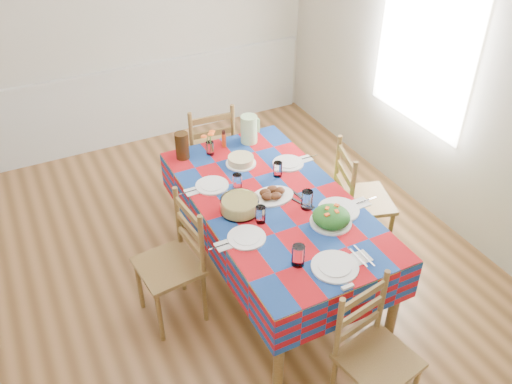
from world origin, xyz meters
The scene contains 23 objects.
room centered at (0.00, 0.00, 1.35)m, with size 4.58×5.08×2.78m.
wainscot centered at (0.00, 2.48, 0.49)m, with size 4.41×0.06×0.92m.
window_right centered at (2.23, 0.30, 1.50)m, with size 1.40×1.40×0.00m, color white.
dining_table centered at (0.44, -0.26, 0.72)m, with size 1.12×2.08×0.81m.
setting_near_head centered at (0.37, -1.04, 0.84)m, with size 0.51×0.34×0.15m.
setting_left_near centered at (0.11, -0.52, 0.84)m, with size 0.49×0.29×0.13m.
setting_left_far centered at (0.14, 0.08, 0.84)m, with size 0.48×0.29×0.13m.
setting_right_near centered at (0.74, -0.54, 0.84)m, with size 0.58×0.33×0.15m.
setting_right_far centered at (0.73, 0.09, 0.84)m, with size 0.49×0.28×0.13m.
meat_platter centered at (0.44, -0.22, 0.84)m, with size 0.35×0.25×0.07m.
salad_platter centered at (0.67, -0.68, 0.86)m, with size 0.30×0.30×0.13m.
pasta_bowl centered at (0.15, -0.27, 0.86)m, with size 0.29×0.29×0.10m.
cake centered at (0.43, 0.31, 0.84)m, with size 0.25×0.25×0.07m.
serving_utensils centered at (0.61, -0.34, 0.81)m, with size 0.14×0.32×0.01m.
flower_vase centered at (0.26, 0.57, 0.90)m, with size 0.14×0.11×0.22m.
hot_sauce centered at (0.42, 0.63, 0.89)m, with size 0.04×0.04×0.16m, color red.
green_pitcher centered at (0.65, 0.61, 0.94)m, with size 0.15×0.15×0.25m, color #B5EAA5.
tea_pitcher centered at (0.03, 0.62, 0.93)m, with size 0.12×0.12×0.23m, color #311C0B.
name_card centered at (0.41, -1.27, 0.82)m, with size 0.08×0.03×0.02m, color white.
chair_near centered at (0.43, -1.58, 0.49)m, with size 0.50×0.49×0.99m.
chair_far centered at (0.43, 1.05, 0.52)m, with size 0.50×0.48×1.06m.
chair_left centered at (-0.39, -0.26, 0.50)m, with size 0.47×0.49×1.02m.
chair_right centered at (1.27, -0.25, 0.52)m, with size 0.56×0.57×1.05m.
Camera 1 is at (-1.18, -3.14, 3.27)m, focal length 38.00 mm.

